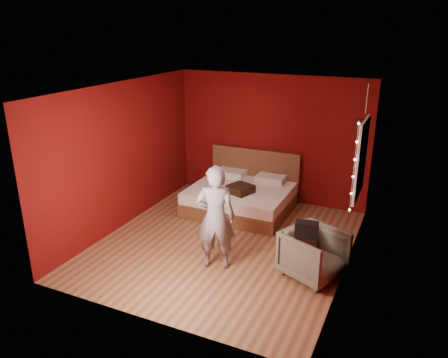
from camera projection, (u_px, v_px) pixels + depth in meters
floor at (225, 243)px, 7.43m from camera, size 4.50×4.50×0.00m
room_walls at (225, 148)px, 6.86m from camera, size 4.04×4.54×2.62m
window at (361, 159)px, 6.91m from camera, size 0.05×0.97×1.27m
fairy_lights at (354, 168)px, 6.48m from camera, size 0.04×0.04×1.45m
bed at (242, 196)px, 8.71m from camera, size 1.93×1.64×1.06m
person at (215, 218)px, 6.46m from camera, size 0.69×0.58×1.63m
armchair at (314, 254)px, 6.35m from camera, size 1.04×1.03×0.73m
handbag at (307, 230)px, 6.03m from camera, size 0.34×0.20×0.23m
throw_pillow at (240, 189)px, 8.29m from camera, size 0.53×0.53×0.15m
hanging_plant at (364, 124)px, 7.35m from camera, size 0.35×0.31×0.85m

